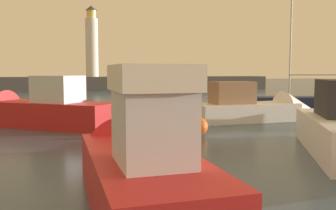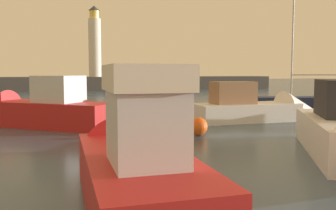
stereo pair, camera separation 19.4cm
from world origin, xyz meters
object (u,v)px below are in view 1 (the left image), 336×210
motorboat_1 (134,160)px  mooring_buoy (199,126)px  lighthouse (92,43)px  motorboat_3 (34,110)px  sailboat_moored (297,102)px  motorboat_4 (263,108)px

motorboat_1 → mooring_buoy: 8.42m
lighthouse → motorboat_1: lighthouse is taller
lighthouse → mooring_buoy: bearing=-90.2°
motorboat_3 → mooring_buoy: 9.14m
lighthouse → mooring_buoy: size_ratio=13.40×
lighthouse → mooring_buoy: lighthouse is taller
lighthouse → motorboat_3: lighthouse is taller
lighthouse → sailboat_moored: bearing=-71.2°
motorboat_4 → motorboat_3: bearing=172.7°
motorboat_1 → sailboat_moored: sailboat_moored is taller
sailboat_moored → motorboat_1: bearing=-135.6°
motorboat_3 → sailboat_moored: bearing=11.0°
lighthouse → motorboat_1: bearing=-95.1°
motorboat_3 → lighthouse: bearing=79.5°
motorboat_1 → motorboat_3: size_ratio=0.90×
lighthouse → mooring_buoy: 45.60m
motorboat_1 → motorboat_3: motorboat_1 is taller
motorboat_1 → lighthouse: bearing=84.9°
motorboat_3 → sailboat_moored: size_ratio=0.78×
lighthouse → sailboat_moored: size_ratio=1.07×
motorboat_3 → sailboat_moored: 19.88m
motorboat_4 → sailboat_moored: sailboat_moored is taller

